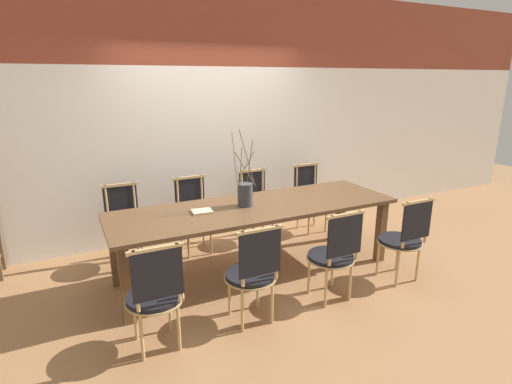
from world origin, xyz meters
name	(u,v)px	position (x,y,z in m)	size (l,w,h in m)	color
ground_plane	(256,271)	(0.00, 0.00, 0.00)	(16.00, 16.00, 0.00)	#9E7047
wall_rear	(209,116)	(0.00, 1.39, 1.60)	(12.00, 0.06, 3.20)	white
dining_table	(256,213)	(0.00, 0.00, 0.69)	(3.06, 0.96, 0.77)	brown
chair_near_leftend	(155,293)	(-1.27, -0.84, 0.49)	(0.46, 0.46, 0.92)	black
chair_near_left	(253,271)	(-0.44, -0.84, 0.49)	(0.46, 0.46, 0.92)	black
chair_near_center	(334,253)	(0.41, -0.84, 0.49)	(0.46, 0.46, 0.92)	black
chair_near_right	(404,237)	(1.29, -0.84, 0.49)	(0.46, 0.46, 0.92)	black
chair_far_leftend	(124,223)	(-1.25, 0.84, 0.49)	(0.46, 0.46, 0.92)	black
chair_far_left	(194,213)	(-0.43, 0.84, 0.49)	(0.46, 0.46, 0.92)	black
chair_far_center	(257,204)	(0.42, 0.84, 0.49)	(0.46, 0.46, 0.92)	black
chair_far_right	(310,196)	(1.26, 0.84, 0.49)	(0.46, 0.46, 0.92)	black
vase_centerpiece	(245,194)	(-0.10, 0.05, 0.90)	(0.26, 0.27, 0.81)	#33383D
book_stack	(202,211)	(-0.59, 0.04, 0.78)	(0.22, 0.19, 0.02)	beige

